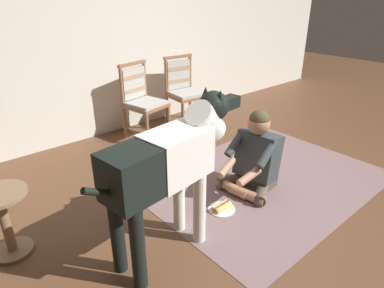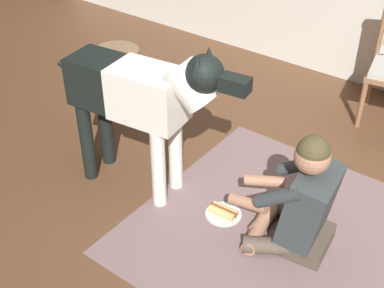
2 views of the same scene
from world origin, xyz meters
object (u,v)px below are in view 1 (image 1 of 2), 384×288
Objects in this scene: dining_chair_left_of_pair at (141,97)px; large_dog at (171,161)px; person_sitting_on_floor at (255,158)px; round_side_table at (4,218)px; hot_dog_on_plate at (222,207)px; dining_chair_right_of_pair at (183,87)px.

large_dog is at bearing -117.58° from dining_chair_left_of_pair.
round_side_table is at bearing 163.81° from person_sitting_on_floor.
hot_dog_on_plate is at bearing 7.20° from large_dog.
dining_chair_right_of_pair is at bearing 0.11° from dining_chair_left_of_pair.
dining_chair_left_of_pair is at bearing -179.89° from dining_chair_right_of_pair.
dining_chair_right_of_pair is 1.99m from person_sitting_on_floor.
hot_dog_on_plate is at bearing -22.97° from round_side_table.
dining_chair_right_of_pair is 3.95× the size of hot_dog_on_plate.
dining_chair_right_of_pair reaches higher than person_sitting_on_floor.
dining_chair_left_of_pair is at bearing 92.47° from person_sitting_on_floor.
round_side_table is (-0.97, 0.75, -0.43)m from large_dog.
large_dog is (-1.77, -2.01, 0.20)m from dining_chair_right_of_pair.
person_sitting_on_floor is 0.60m from hot_dog_on_plate.
person_sitting_on_floor is at bearing 7.20° from hot_dog_on_plate.
dining_chair_right_of_pair is 1.86× the size of round_side_table.
person_sitting_on_floor is (-0.64, -1.87, -0.21)m from dining_chair_right_of_pair.
dining_chair_right_of_pair reaches higher than hot_dog_on_plate.
dining_chair_right_of_pair reaches higher than round_side_table.
dining_chair_right_of_pair is 1.20× the size of person_sitting_on_floor.
large_dog is 0.95m from hot_dog_on_plate.
dining_chair_left_of_pair and dining_chair_right_of_pair have the same top height.
large_dog is 2.72× the size of round_side_table.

